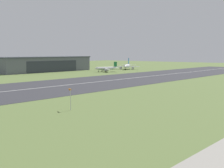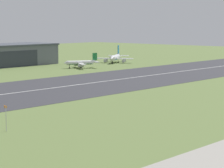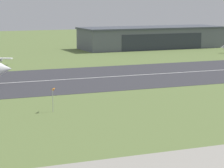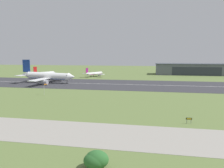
{
  "view_description": "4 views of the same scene",
  "coord_description": "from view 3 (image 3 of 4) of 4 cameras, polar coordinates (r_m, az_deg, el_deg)",
  "views": [
    {
      "loc": [
        -95.45,
        20.97,
        14.96
      ],
      "look_at": [
        -25.74,
        80.26,
        5.61
      ],
      "focal_mm": 50.0,
      "sensor_mm": 36.0,
      "label": 1
    },
    {
      "loc": [
        -112.84,
        -10.89,
        23.88
      ],
      "look_at": [
        -10.75,
        76.93,
        7.9
      ],
      "focal_mm": 85.0,
      "sensor_mm": 36.0,
      "label": 2
    },
    {
      "loc": [
        -76.28,
        -39.53,
        26.83
      ],
      "look_at": [
        -25.3,
        83.5,
        5.29
      ],
      "focal_mm": 85.0,
      "sensor_mm": 36.0,
      "label": 3
    },
    {
      "loc": [
        12.19,
        -20.34,
        19.93
      ],
      "look_at": [
        -6.48,
        79.29,
        6.65
      ],
      "focal_mm": 35.0,
      "sensor_mm": 36.0,
      "label": 4
    }
  ],
  "objects": [
    {
      "name": "runway_strip",
      "position": [
        186.28,
        1.91,
        0.91
      ],
      "size": [
        439.67,
        54.57,
        0.06
      ],
      "primitive_type": "cube",
      "color": "#333338",
      "rests_on": "ground_plane"
    },
    {
      "name": "hangar_building",
      "position": [
        290.93,
        4.33,
        5.02
      ],
      "size": [
        79.39,
        25.92,
        11.58
      ],
      "color": "slate",
      "rests_on": "ground_plane"
    },
    {
      "name": "windsock_pole",
      "position": [
        128.12,
        -6.29,
        -0.64
      ],
      "size": [
        1.73,
        2.55,
        5.66
      ],
      "color": "#B7B7BC",
      "rests_on": "ground_plane"
    },
    {
      "name": "runway_centreline",
      "position": [
        186.27,
        1.91,
        0.92
      ],
      "size": [
        395.7,
        0.7,
        0.01
      ],
      "primitive_type": "cube",
      "color": "silver",
      "rests_on": "runway_strip"
    }
  ]
}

